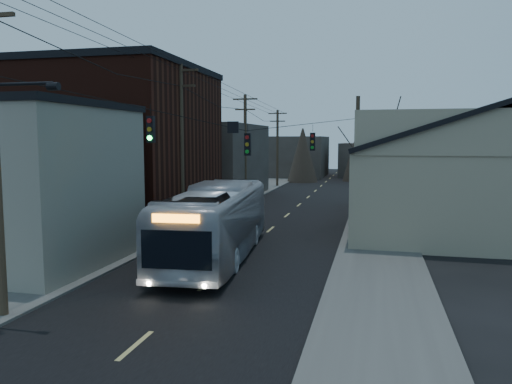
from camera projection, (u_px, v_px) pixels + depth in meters
ground at (95, 380)px, 11.58m from camera, size 160.00×160.00×0.00m
road_surface at (295, 208)px, 40.60m from camera, size 9.00×110.00×0.02m
sidewalk_left at (219, 205)px, 42.09m from camera, size 4.00×110.00×0.12m
sidewalk_right at (377, 210)px, 39.10m from camera, size 4.00×110.00×0.12m
building_clapboard at (20, 187)px, 21.99m from camera, size 8.00×8.00×7.00m
building_brick at (122, 148)px, 32.71m from camera, size 10.00×12.00×10.00m
building_left_far at (208, 161)px, 48.23m from camera, size 9.00×14.00×7.00m
warehouse at (481, 184)px, 32.49m from camera, size 16.16×20.60×7.73m
building_far_left at (292, 156)px, 75.53m from camera, size 10.00×12.00×6.00m
building_far_right at (380, 159)px, 77.42m from camera, size 12.00×14.00×5.00m
bare_tree at (380, 173)px, 29.05m from camera, size 0.40×0.40×7.20m
utility_lines at (239, 148)px, 35.13m from camera, size 11.24×45.28×10.50m
bus at (216, 222)px, 23.20m from camera, size 3.96×12.63×3.46m
parked_car at (249, 199)px, 41.19m from camera, size 1.90×4.27×1.36m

